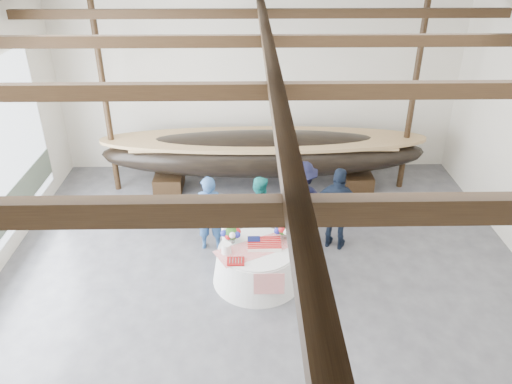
{
  "coord_description": "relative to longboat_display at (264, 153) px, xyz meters",
  "views": [
    {
      "loc": [
        -0.29,
        -6.2,
        5.86
      ],
      "look_at": [
        -0.13,
        2.54,
        1.08
      ],
      "focal_mm": 35.0,
      "sensor_mm": 36.0,
      "label": 1
    }
  ],
  "objects": [
    {
      "name": "pavilion_structure",
      "position": [
        -0.1,
        -3.94,
        3.07
      ],
      "size": [
        9.8,
        11.76,
        4.5
      ],
      "color": "black",
      "rests_on": "ground"
    },
    {
      "name": "guest_man_left",
      "position": [
        0.7,
        -2.17,
        -0.08
      ],
      "size": [
        1.21,
        0.87,
        1.7
      ],
      "primitive_type": "imported",
      "rotation": [
        0.0,
        0.0,
        3.38
      ],
      "color": "black",
      "rests_on": "ground"
    },
    {
      "name": "guest_woman_teal",
      "position": [
        -0.17,
        -2.33,
        -0.2
      ],
      "size": [
        0.83,
        0.72,
        1.46
      ],
      "primitive_type": "imported",
      "rotation": [
        0.0,
        0.0,
        2.88
      ],
      "color": "teal",
      "rests_on": "ground"
    },
    {
      "name": "longboat_display",
      "position": [
        0.0,
        0.0,
        0.0
      ],
      "size": [
        7.76,
        1.55,
        1.45
      ],
      "color": "black",
      "rests_on": "ground"
    },
    {
      "name": "floor",
      "position": [
        -0.1,
        -4.75,
        -0.93
      ],
      "size": [
        10.0,
        12.0,
        0.01
      ],
      "primitive_type": "cube",
      "color": "#3D3D42",
      "rests_on": "ground"
    },
    {
      "name": "banquet_table",
      "position": [
        -0.22,
        -3.61,
        -0.58
      ],
      "size": [
        1.64,
        1.64,
        0.71
      ],
      "color": "silver",
      "rests_on": "ground"
    },
    {
      "name": "wall_back",
      "position": [
        -0.1,
        1.25,
        1.32
      ],
      "size": [
        10.0,
        0.02,
        4.5
      ],
      "primitive_type": "cube",
      "color": "silver",
      "rests_on": "ground"
    },
    {
      "name": "ceiling",
      "position": [
        -0.1,
        -4.75,
        3.57
      ],
      "size": [
        10.0,
        12.0,
        0.01
      ],
      "primitive_type": "cube",
      "color": "white",
      "rests_on": "wall_back"
    },
    {
      "name": "guest_woman_blue",
      "position": [
        -1.15,
        -2.56,
        -0.13
      ],
      "size": [
        0.59,
        0.39,
        1.61
      ],
      "primitive_type": "imported",
      "rotation": [
        0.0,
        0.0,
        3.14
      ],
      "color": "navy",
      "rests_on": "ground"
    },
    {
      "name": "tabletop_items",
      "position": [
        -0.26,
        -3.44,
        -0.07
      ],
      "size": [
        1.6,
        1.19,
        0.4
      ],
      "color": "red",
      "rests_on": "banquet_table"
    },
    {
      "name": "guest_man_right",
      "position": [
        1.38,
        -2.57,
        -0.06
      ],
      "size": [
        1.11,
        0.79,
        1.74
      ],
      "primitive_type": "imported",
      "rotation": [
        0.0,
        0.0,
        2.74
      ],
      "color": "black",
      "rests_on": "ground"
    }
  ]
}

